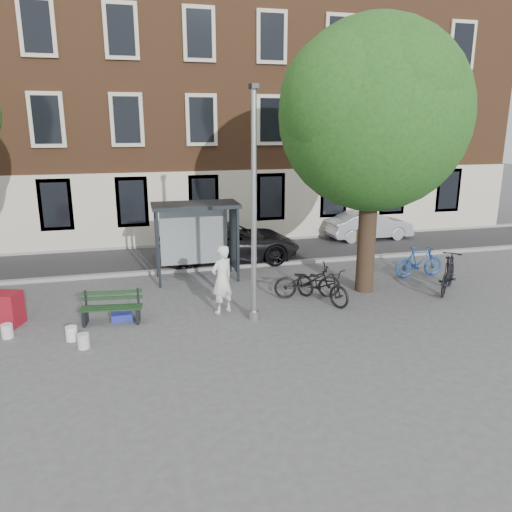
{
  "coord_description": "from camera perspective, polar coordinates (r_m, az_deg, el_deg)",
  "views": [
    {
      "loc": [
        -3.08,
        -12.33,
        5.2
      ],
      "look_at": [
        0.41,
        1.4,
        1.4
      ],
      "focal_mm": 35.0,
      "sensor_mm": 36.0,
      "label": 1
    }
  ],
  "objects": [
    {
      "name": "lamppost",
      "position": [
        12.94,
        -0.24,
        4.24
      ],
      "size": [
        0.28,
        0.35,
        6.11
      ],
      "color": "#9EA0A3",
      "rests_on": "ground"
    },
    {
      "name": "bike_b",
      "position": [
        18.17,
        18.15,
        -0.61
      ],
      "size": [
        1.8,
        0.52,
        1.08
      ],
      "primitive_type": "imported",
      "rotation": [
        0.0,
        0.0,
        1.57
      ],
      "color": "navy",
      "rests_on": "ground"
    },
    {
      "name": "red_stand",
      "position": [
        14.81,
        -26.94,
        -5.4
      ],
      "size": [
        1.05,
        0.87,
        0.9
      ],
      "primitive_type": "cube",
      "rotation": [
        0.0,
        0.0,
        -0.35
      ],
      "color": "maroon",
      "rests_on": "ground"
    },
    {
      "name": "building_row",
      "position": [
        25.58,
        -7.74,
        18.93
      ],
      "size": [
        30.0,
        8.0,
        14.0
      ],
      "primitive_type": "cube",
      "color": "brown",
      "rests_on": "ground"
    },
    {
      "name": "bucket_a",
      "position": [
        13.22,
        -20.33,
        -8.31
      ],
      "size": [
        0.29,
        0.29,
        0.36
      ],
      "primitive_type": "cylinder",
      "rotation": [
        0.0,
        0.0,
        0.04
      ],
      "color": "white",
      "rests_on": "ground"
    },
    {
      "name": "car_dark",
      "position": [
        19.25,
        -2.99,
        1.61
      ],
      "size": [
        5.45,
        2.69,
        1.49
      ],
      "primitive_type": "imported",
      "rotation": [
        0.0,
        0.0,
        1.53
      ],
      "color": "black",
      "rests_on": "ground"
    },
    {
      "name": "curb_far",
      "position": [
        22.16,
        -5.89,
        1.52
      ],
      "size": [
        40.0,
        0.25,
        0.12
      ],
      "primitive_type": "cube",
      "color": "gray",
      "rests_on": "ground"
    },
    {
      "name": "tree_right",
      "position": [
        15.44,
        13.62,
        16.15
      ],
      "size": [
        5.76,
        5.6,
        8.2
      ],
      "color": "black",
      "rests_on": "ground"
    },
    {
      "name": "blue_crate",
      "position": [
        14.15,
        -15.09,
        -6.67
      ],
      "size": [
        0.56,
        0.42,
        0.2
      ],
      "primitive_type": "cube",
      "rotation": [
        0.0,
        0.0,
        0.03
      ],
      "color": "#222C9C",
      "rests_on": "ground"
    },
    {
      "name": "bike_c",
      "position": [
        14.95,
        7.55,
        -3.29
      ],
      "size": [
        1.56,
        2.15,
        1.08
      ],
      "primitive_type": "imported",
      "rotation": [
        0.0,
        0.0,
        0.47
      ],
      "color": "black",
      "rests_on": "ground"
    },
    {
      "name": "bike_d",
      "position": [
        16.83,
        21.13,
        -1.81
      ],
      "size": [
        1.86,
        1.9,
        1.25
      ],
      "primitive_type": "imported",
      "rotation": [
        0.0,
        0.0,
        2.37
      ],
      "color": "black",
      "rests_on": "ground"
    },
    {
      "name": "bucket_c",
      "position": [
        12.69,
        -19.12,
        -9.17
      ],
      "size": [
        0.36,
        0.36,
        0.36
      ],
      "primitive_type": "cylinder",
      "rotation": [
        0.0,
        0.0,
        0.33
      ],
      "color": "silver",
      "rests_on": "ground"
    },
    {
      "name": "painter",
      "position": [
        13.94,
        -3.9,
        -2.68
      ],
      "size": [
        0.85,
        0.76,
        1.95
      ],
      "primitive_type": "imported",
      "rotation": [
        0.0,
        0.0,
        3.66
      ],
      "color": "white",
      "rests_on": "ground"
    },
    {
      "name": "road",
      "position": [
        20.25,
        -5.04,
        0.09
      ],
      "size": [
        40.0,
        4.0,
        0.01
      ],
      "primitive_type": "cube",
      "color": "#28282B",
      "rests_on": "ground"
    },
    {
      "name": "bike_a",
      "position": [
        15.27,
        5.89,
        -2.86
      ],
      "size": [
        2.12,
        1.03,
        1.07
      ],
      "primitive_type": "imported",
      "rotation": [
        0.0,
        0.0,
        1.41
      ],
      "color": "black",
      "rests_on": "ground"
    },
    {
      "name": "bus_shelter",
      "position": [
        16.94,
        -5.62,
        3.77
      ],
      "size": [
        2.85,
        1.45,
        2.62
      ],
      "color": "#1E2328",
      "rests_on": "ground"
    },
    {
      "name": "ground",
      "position": [
        13.73,
        -0.23,
        -7.24
      ],
      "size": [
        90.0,
        90.0,
        0.0
      ],
      "primitive_type": "plane",
      "color": "#4C4C4F",
      "rests_on": "ground"
    },
    {
      "name": "notice_sign",
      "position": [
        16.61,
        11.84,
        1.26
      ],
      "size": [
        0.32,
        0.04,
        1.86
      ],
      "rotation": [
        0.0,
        0.0,
        0.02
      ],
      "color": "#9EA0A3",
      "rests_on": "ground"
    },
    {
      "name": "bench",
      "position": [
        13.95,
        -16.16,
        -5.83
      ],
      "size": [
        1.65,
        0.71,
        0.83
      ],
      "rotation": [
        0.0,
        0.0,
        -0.12
      ],
      "color": "#1E2328",
      "rests_on": "ground"
    },
    {
      "name": "curb_near",
      "position": [
        18.34,
        -4.02,
        -1.3
      ],
      "size": [
        40.0,
        0.25,
        0.12
      ],
      "primitive_type": "cube",
      "color": "gray",
      "rests_on": "ground"
    },
    {
      "name": "bucket_b",
      "position": [
        14.0,
        -26.55,
        -7.67
      ],
      "size": [
        0.37,
        0.37,
        0.36
      ],
      "primitive_type": "cylinder",
      "rotation": [
        0.0,
        0.0,
        -0.42
      ],
      "color": "silver",
      "rests_on": "ground"
    },
    {
      "name": "car_silver",
      "position": [
        23.48,
        12.83,
        3.45
      ],
      "size": [
        3.94,
        1.44,
        1.29
      ],
      "primitive_type": "imported",
      "rotation": [
        0.0,
        0.0,
        1.59
      ],
      "color": "#A2A5A9",
      "rests_on": "ground"
    }
  ]
}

